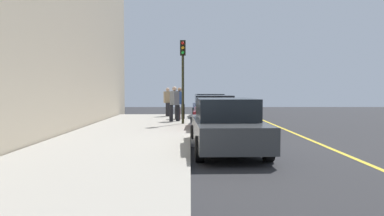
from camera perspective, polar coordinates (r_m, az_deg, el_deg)
The scene contains 12 objects.
ground_plane at distance 11.56m, azimuth 4.77°, elevation -6.07°, with size 56.00×56.00×0.00m, color #28282B.
sidewalk at distance 11.73m, azimuth -11.59°, elevation -5.61°, with size 28.00×4.60×0.15m, color #A39E93.
lane_stripe_centre at distance 12.26m, azimuth 19.92°, elevation -5.70°, with size 28.00×0.14×0.01m, color gold.
snow_bank_curb at distance 14.31m, azimuth 0.97°, elevation -3.92°, with size 4.59×0.56×0.22m, color white.
parked_car_navy at distance 23.04m, azimuth 2.55°, elevation 0.21°, with size 4.53×2.00×1.51m.
parked_car_maroon at distance 16.95m, azimuth 3.30°, elevation -0.69°, with size 4.39×1.98×1.51m.
parked_car_charcoal at distance 11.02m, azimuth 5.08°, elevation -2.52°, with size 4.80×2.01×1.51m.
pedestrian_grey_coat at distance 19.76m, azimuth -2.59°, elevation 0.77°, with size 0.57×0.53×1.77m.
pedestrian_tan_coat at distance 23.59m, azimuth -3.58°, elevation 1.03°, with size 0.56×0.53×1.73m.
pedestrian_blue_coat at distance 21.51m, azimuth -1.82°, elevation 0.87°, with size 0.54×0.55×1.73m.
traffic_light_pole at distance 18.34m, azimuth -1.35°, elevation 6.05°, with size 0.35×0.26×3.93m.
rolling_suitcase at distance 21.04m, azimuth -2.02°, elevation -0.88°, with size 0.34×0.22×0.94m.
Camera 1 is at (11.38, -1.01, 1.76)m, focal length 36.22 mm.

